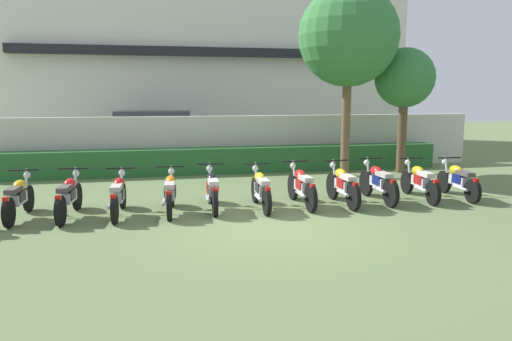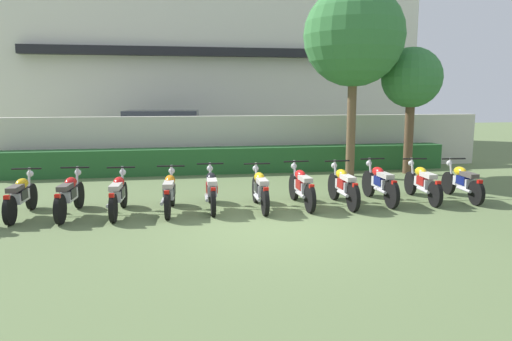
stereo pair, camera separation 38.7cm
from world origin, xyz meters
The scene contains 18 objects.
ground centered at (0.00, 0.00, 0.00)m, with size 60.00×60.00×0.00m, color #607547.
building centered at (0.00, 15.35, 4.03)m, with size 18.71×6.50×8.06m.
compound_wall centered at (0.00, 7.11, 0.89)m, with size 17.77×0.30×1.79m, color beige.
hedge_row centered at (0.00, 6.41, 0.41)m, with size 14.22×0.70×0.81m, color #28602D.
parked_car centered at (-2.10, 9.74, 0.94)m, with size 4.65×2.41×1.89m.
tree_near_inspector centered at (3.50, 5.13, 4.17)m, with size 2.98×2.98×5.68m.
tree_far_side centered at (5.50, 5.33, 2.95)m, with size 1.86×1.86×3.94m.
motorcycle_in_row_0 centered at (-4.92, 1.57, 0.44)m, with size 0.60×1.86×0.94m.
motorcycle_in_row_1 centered at (-3.96, 1.50, 0.44)m, with size 0.60×1.92×0.95m.
motorcycle_in_row_2 centered at (-2.98, 1.44, 0.44)m, with size 0.60×1.87×0.94m.
motorcycle_in_row_3 centered at (-1.92, 1.44, 0.44)m, with size 0.60×1.79×0.95m.
motorcycle_in_row_4 centered at (-1.03, 1.58, 0.45)m, with size 0.60×1.87×0.96m.
motorcycle_in_row_5 centered at (0.03, 1.43, 0.44)m, with size 0.60×1.83×0.95m.
motorcycle_in_row_6 centered at (0.99, 1.54, 0.45)m, with size 0.60×1.90×0.96m.
motorcycle_in_row_7 centered at (1.93, 1.43, 0.46)m, with size 0.60×1.84×0.97m.
motorcycle_in_row_8 centered at (2.88, 1.59, 0.46)m, with size 0.60×1.91×0.98m.
motorcycle_in_row_9 centered at (3.95, 1.59, 0.44)m, with size 0.60×1.92×0.95m.
motorcycle_in_row_10 centered at (4.94, 1.53, 0.44)m, with size 0.60×1.81×0.94m.
Camera 2 is at (-1.79, -8.60, 2.48)m, focal length 33.35 mm.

